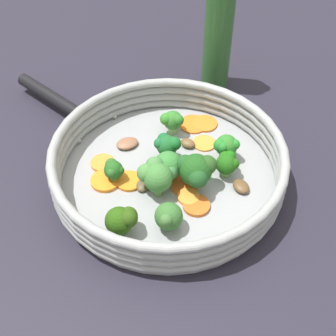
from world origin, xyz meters
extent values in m
plane|color=#221F2C|center=(0.00, 0.00, 0.00)|extent=(4.00, 4.00, 0.00)
cylinder|color=#939699|center=(0.00, 0.00, 0.01)|extent=(0.33, 0.33, 0.01)
torus|color=#939797|center=(0.00, 0.00, 0.02)|extent=(0.34, 0.34, 0.01)
torus|color=#939797|center=(0.00, 0.00, 0.03)|extent=(0.34, 0.34, 0.01)
torus|color=#939797|center=(0.00, 0.00, 0.05)|extent=(0.34, 0.34, 0.01)
torus|color=#939797|center=(0.00, 0.00, 0.06)|extent=(0.34, 0.34, 0.01)
cylinder|color=black|center=(-0.02, 0.26, 0.02)|extent=(0.03, 0.18, 0.02)
sphere|color=#989A94|center=(0.03, 0.16, 0.02)|extent=(0.01, 0.01, 0.01)
sphere|color=#90979D|center=(-0.05, 0.15, 0.02)|extent=(0.01, 0.01, 0.01)
cylinder|color=orange|center=(-0.05, 0.09, 0.01)|extent=(0.04, 0.04, 0.01)
cylinder|color=orange|center=(0.13, 0.04, 0.01)|extent=(0.04, 0.04, 0.00)
cylinder|color=orange|center=(0.09, 0.01, 0.01)|extent=(0.05, 0.05, 0.00)
cylinder|color=orange|center=(-0.05, 0.03, 0.01)|extent=(0.05, 0.05, 0.01)
cylinder|color=orange|center=(0.11, 0.05, 0.01)|extent=(0.06, 0.06, 0.00)
cylinder|color=#D65E20|center=(0.00, -0.03, 0.01)|extent=(0.05, 0.05, 0.00)
cylinder|color=orange|center=(-0.08, 0.06, 0.01)|extent=(0.06, 0.06, 0.01)
cylinder|color=orange|center=(-0.02, -0.07, 0.01)|extent=(0.04, 0.04, 0.01)
cylinder|color=orange|center=(-0.01, -0.05, 0.01)|extent=(0.04, 0.04, 0.01)
cylinder|color=#7FAE62|center=(0.07, 0.06, 0.02)|extent=(0.02, 0.02, 0.02)
sphere|color=#31722A|center=(0.07, 0.06, 0.04)|extent=(0.03, 0.03, 0.03)
sphere|color=#2B6C24|center=(0.08, 0.05, 0.04)|extent=(0.02, 0.02, 0.02)
sphere|color=#307B25|center=(0.06, 0.07, 0.04)|extent=(0.02, 0.02, 0.02)
cylinder|color=#7DB361|center=(0.06, -0.06, 0.02)|extent=(0.01, 0.01, 0.02)
sphere|color=#1C5913|center=(0.06, -0.06, 0.03)|extent=(0.03, 0.03, 0.03)
sphere|color=#176310|center=(0.07, -0.06, 0.04)|extent=(0.02, 0.02, 0.02)
sphere|color=#1D5310|center=(0.07, -0.07, 0.04)|extent=(0.02, 0.02, 0.02)
sphere|color=#215C14|center=(0.07, -0.05, 0.04)|extent=(0.02, 0.02, 0.02)
cylinder|color=#688650|center=(0.01, -0.04, 0.02)|extent=(0.01, 0.01, 0.02)
sphere|color=#1D4F1A|center=(0.01, -0.04, 0.05)|extent=(0.05, 0.05, 0.05)
sphere|color=#1C4A1F|center=(0.00, -0.06, 0.05)|extent=(0.03, 0.03, 0.03)
sphere|color=#254C1C|center=(0.03, -0.05, 0.05)|extent=(0.03, 0.03, 0.03)
sphere|color=#1D4C1E|center=(0.01, -0.03, 0.05)|extent=(0.03, 0.03, 0.03)
cylinder|color=#70984E|center=(-0.06, 0.05, 0.02)|extent=(0.01, 0.01, 0.01)
sphere|color=#22591D|center=(-0.06, 0.05, 0.03)|extent=(0.03, 0.03, 0.03)
sphere|color=#295B22|center=(-0.07, 0.04, 0.04)|extent=(0.01, 0.01, 0.01)
sphere|color=#2B5F20|center=(-0.06, 0.06, 0.04)|extent=(0.02, 0.02, 0.02)
sphere|color=#225416|center=(-0.06, 0.04, 0.03)|extent=(0.01, 0.01, 0.01)
cylinder|color=#8CA760|center=(-0.12, -0.03, 0.02)|extent=(0.02, 0.02, 0.01)
sphere|color=#264F0F|center=(-0.12, -0.03, 0.03)|extent=(0.04, 0.04, 0.04)
sphere|color=#2A4C15|center=(-0.11, -0.03, 0.04)|extent=(0.02, 0.02, 0.02)
sphere|color=#2A4A11|center=(-0.11, -0.04, 0.04)|extent=(0.02, 0.02, 0.02)
cylinder|color=#6A8752|center=(-0.01, -0.01, 0.02)|extent=(0.01, 0.01, 0.02)
sphere|color=#337632|center=(-0.01, -0.01, 0.04)|extent=(0.04, 0.04, 0.04)
sphere|color=#297D2C|center=(0.00, -0.02, 0.04)|extent=(0.02, 0.02, 0.02)
sphere|color=#37743C|center=(-0.01, -0.02, 0.04)|extent=(0.02, 0.02, 0.02)
cylinder|color=#618545|center=(-0.07, -0.07, 0.02)|extent=(0.01, 0.01, 0.01)
sphere|color=#34672C|center=(-0.07, -0.07, 0.04)|extent=(0.04, 0.04, 0.04)
sphere|color=#3A6B2C|center=(-0.08, -0.08, 0.04)|extent=(0.02, 0.02, 0.02)
sphere|color=#3D6A31|center=(-0.08, -0.08, 0.04)|extent=(0.02, 0.02, 0.02)
cylinder|color=#619148|center=(-0.04, -0.02, 0.02)|extent=(0.01, 0.01, 0.02)
sphere|color=#3D7735|center=(-0.04, -0.02, 0.04)|extent=(0.04, 0.04, 0.04)
sphere|color=#437B3E|center=(-0.03, 0.00, 0.05)|extent=(0.03, 0.03, 0.03)
sphere|color=#457D3C|center=(-0.04, 0.00, 0.05)|extent=(0.03, 0.03, 0.03)
cylinder|color=#84AB6D|center=(0.02, 0.02, 0.02)|extent=(0.01, 0.01, 0.02)
sphere|color=#1B5C28|center=(0.02, 0.02, 0.04)|extent=(0.03, 0.03, 0.03)
sphere|color=#145A2A|center=(0.03, 0.04, 0.04)|extent=(0.02, 0.02, 0.02)
sphere|color=#1B5C30|center=(0.01, 0.03, 0.04)|extent=(0.02, 0.02, 0.02)
sphere|color=#195C25|center=(0.03, 0.01, 0.05)|extent=(0.02, 0.02, 0.02)
cylinder|color=#87A66B|center=(0.09, -0.04, 0.02)|extent=(0.01, 0.01, 0.02)
sphere|color=#2D7326|center=(0.09, -0.04, 0.04)|extent=(0.03, 0.03, 0.03)
sphere|color=#247726|center=(0.08, -0.03, 0.04)|extent=(0.02, 0.02, 0.02)
sphere|color=#277C2C|center=(0.08, -0.04, 0.04)|extent=(0.02, 0.02, 0.02)
sphere|color=#267928|center=(0.09, -0.05, 0.04)|extent=(0.02, 0.02, 0.02)
ellipsoid|color=brown|center=(0.07, 0.02, 0.02)|extent=(0.02, 0.03, 0.01)
ellipsoid|color=#8E5E43|center=(0.00, 0.09, 0.02)|extent=(0.04, 0.04, 0.01)
ellipsoid|color=brown|center=(-0.04, 0.01, 0.02)|extent=(0.03, 0.03, 0.01)
ellipsoid|color=brown|center=(0.05, -0.10, 0.02)|extent=(0.03, 0.03, 0.01)
cylinder|color=#2D5B28|center=(0.23, 0.11, 0.11)|extent=(0.05, 0.05, 0.21)
camera|label=1|loc=(-0.34, -0.33, 0.53)|focal=50.00mm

